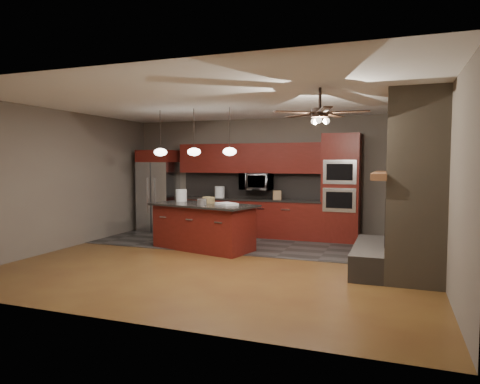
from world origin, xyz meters
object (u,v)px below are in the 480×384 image
at_px(microwave, 256,182).
at_px(white_bucket, 181,195).
at_px(counter_bucket, 220,192).
at_px(oven_tower, 341,188).
at_px(paint_can, 202,202).
at_px(kitchen_island, 203,226).
at_px(paint_tray, 227,204).
at_px(cardboard_box, 209,200).
at_px(refrigerator, 158,191).
at_px(counter_box, 277,195).

relative_size(microwave, white_bucket, 2.87).
bearing_deg(counter_bucket, oven_tower, -0.15).
relative_size(oven_tower, paint_can, 13.11).
height_order(kitchen_island, paint_tray, paint_tray).
distance_m(cardboard_box, counter_bucket, 1.68).
bearing_deg(counter_bucket, refrigerator, -177.21).
distance_m(refrigerator, kitchen_island, 2.74).
distance_m(microwave, cardboard_box, 1.77).
xyz_separation_m(oven_tower, kitchen_island, (-2.50, -1.79, -0.73)).
bearing_deg(counter_bucket, microwave, 3.11).
height_order(microwave, counter_bucket, microwave).
bearing_deg(counter_bucket, kitchen_island, -77.67).
relative_size(oven_tower, cardboard_box, 11.64).
xyz_separation_m(paint_tray, cardboard_box, (-0.48, 0.21, 0.04)).
bearing_deg(white_bucket, oven_tower, 24.16).
height_order(oven_tower, counter_box, oven_tower).
bearing_deg(oven_tower, microwave, 178.34).
height_order(kitchen_island, counter_box, counter_box).
height_order(microwave, paint_can, microwave).
bearing_deg(cardboard_box, microwave, 81.99).
bearing_deg(counter_box, kitchen_island, -142.24).
distance_m(oven_tower, white_bucket, 3.50).
relative_size(kitchen_island, counter_box, 11.63).
relative_size(microwave, paint_can, 4.03).
bearing_deg(paint_tray, white_bucket, -160.79).
xyz_separation_m(refrigerator, cardboard_box, (2.10, -1.54, -0.04)).
relative_size(microwave, cardboard_box, 3.58).
bearing_deg(microwave, cardboard_box, -106.24).
xyz_separation_m(white_bucket, paint_tray, (1.21, -0.39, -0.11)).
distance_m(microwave, refrigerator, 2.61).
bearing_deg(microwave, kitchen_island, -105.98).
bearing_deg(white_bucket, paint_can, -37.57).
bearing_deg(paint_tray, oven_tower, 79.84).
bearing_deg(cardboard_box, counter_box, 65.25).
xyz_separation_m(paint_tray, counter_box, (0.54, 1.78, 0.06)).
distance_m(microwave, kitchen_island, 2.09).
bearing_deg(oven_tower, paint_tray, -137.40).
xyz_separation_m(white_bucket, paint_can, (0.76, -0.59, -0.07)).
bearing_deg(refrigerator, microwave, 2.90).
height_order(paint_can, paint_tray, paint_can).
height_order(cardboard_box, counter_box, counter_box).
xyz_separation_m(oven_tower, paint_tray, (-1.98, -1.82, -0.25)).
bearing_deg(cardboard_box, oven_tower, 41.47).
bearing_deg(kitchen_island, paint_can, -56.83).
bearing_deg(white_bucket, kitchen_island, -27.74).
bearing_deg(refrigerator, cardboard_box, -36.22).
distance_m(kitchen_island, counter_bucket, 1.92).
bearing_deg(kitchen_island, paint_tray, 10.51).
bearing_deg(oven_tower, white_bucket, -155.84).
distance_m(oven_tower, counter_bucket, 2.90).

